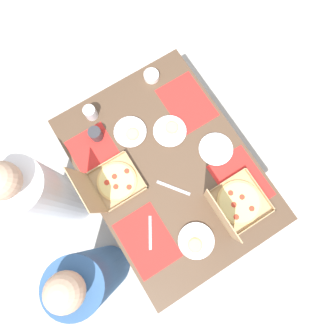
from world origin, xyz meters
name	(u,v)px	position (x,y,z in m)	size (l,w,h in m)	color
ground_plane	(168,186)	(0.00, 0.00, 0.00)	(6.00, 6.00, 0.00)	beige
dining_table	(168,172)	(0.00, 0.00, 0.61)	(1.31, 0.95, 0.72)	#3F3328
placemat_near_left	(241,180)	(-0.30, -0.33, 0.72)	(0.36, 0.26, 0.00)	red
placemat_near_right	(187,103)	(0.30, -0.33, 0.72)	(0.36, 0.26, 0.00)	red
placemat_far_left	(147,241)	(-0.30, 0.33, 0.72)	(0.36, 0.26, 0.00)	red
placemat_far_right	(97,156)	(0.30, 0.33, 0.72)	(0.36, 0.26, 0.00)	red
pizza_box_corner_right	(235,205)	(-0.40, -0.20, 0.77)	(0.30, 0.33, 0.33)	tan
pizza_box_center	(111,183)	(0.09, 0.33, 0.77)	(0.27, 0.31, 0.30)	tan
plate_far_right	(130,132)	(0.31, 0.08, 0.73)	(0.20, 0.20, 0.03)	white
plate_far_left	(196,241)	(-0.45, 0.09, 0.73)	(0.21, 0.21, 0.03)	white
plate_middle	(170,131)	(0.19, -0.13, 0.73)	(0.21, 0.21, 0.03)	white
plate_near_right	(216,149)	(-0.06, -0.31, 0.73)	(0.21, 0.21, 0.02)	white
cup_dark	(96,134)	(0.40, 0.26, 0.76)	(0.08, 0.08, 0.09)	#333338
cup_spare	(90,113)	(0.54, 0.22, 0.76)	(0.08, 0.08, 0.09)	silver
condiment_bowl	(151,76)	(0.56, -0.23, 0.74)	(0.10, 0.10, 0.04)	white
knife_by_near_left	(173,188)	(-0.12, 0.04, 0.72)	(0.21, 0.02, 0.01)	#B7B7BC
fork_by_far_left	(150,233)	(-0.27, 0.29, 0.72)	(0.19, 0.02, 0.01)	#B7B7BC
diner_left_seat	(94,275)	(-0.30, 0.74, 0.50)	(0.32, 0.32, 1.12)	#33598C
diner_right_seat	(49,195)	(0.30, 0.74, 0.53)	(0.32, 0.32, 1.19)	white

